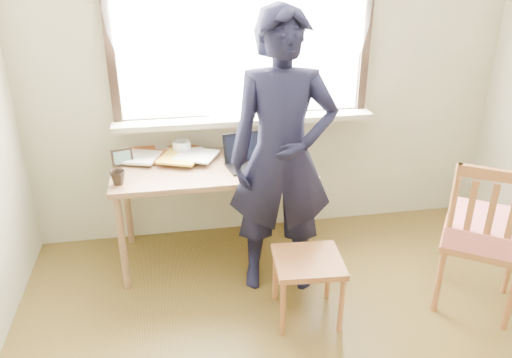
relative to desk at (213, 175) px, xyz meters
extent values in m
cube|color=#B6B192|center=(0.47, 0.37, 0.67)|extent=(3.50, 0.02, 2.60)
cube|color=white|center=(0.27, 0.35, 0.97)|extent=(1.70, 0.01, 1.30)
cube|color=black|center=(0.27, 0.34, 0.29)|extent=(1.82, 0.06, 0.06)
cube|color=black|center=(-0.61, 0.34, 0.97)|extent=(0.06, 0.06, 1.30)
cube|color=black|center=(1.15, 0.34, 0.97)|extent=(0.06, 0.06, 1.30)
cube|color=#B6B192|center=(0.27, 0.27, 0.30)|extent=(1.85, 0.20, 0.04)
cube|color=white|center=(0.27, 0.28, 1.07)|extent=(1.95, 0.02, 1.65)
cube|color=#856142|center=(0.00, 0.00, 0.05)|extent=(1.32, 0.66, 0.04)
cylinder|color=#856142|center=(-0.61, -0.28, -0.30)|extent=(0.05, 0.05, 0.67)
cylinder|color=#856142|center=(-0.61, 0.28, -0.30)|extent=(0.05, 0.05, 0.67)
cylinder|color=#856142|center=(0.61, -0.28, -0.30)|extent=(0.05, 0.05, 0.67)
cylinder|color=#856142|center=(0.61, 0.28, -0.30)|extent=(0.05, 0.05, 0.67)
cube|color=black|center=(0.25, -0.08, 0.08)|extent=(0.33, 0.26, 0.02)
cube|color=black|center=(0.23, 0.03, 0.18)|extent=(0.31, 0.11, 0.20)
cube|color=black|center=(0.23, 0.03, 0.18)|extent=(0.27, 0.09, 0.16)
cube|color=black|center=(0.25, -0.09, 0.08)|extent=(0.28, 0.17, 0.00)
imported|color=white|center=(-0.19, 0.23, 0.13)|extent=(0.17, 0.17, 0.10)
imported|color=black|center=(-0.60, -0.19, 0.12)|extent=(0.11, 0.11, 0.09)
ellipsoid|color=black|center=(0.47, -0.10, 0.09)|extent=(0.10, 0.07, 0.04)
cube|color=white|center=(-0.46, 0.30, 0.08)|extent=(0.32, 0.32, 0.02)
cube|color=white|center=(-0.38, 0.15, 0.09)|extent=(0.27, 0.27, 0.02)
cube|color=white|center=(-0.11, 0.17, 0.09)|extent=(0.29, 0.30, 0.02)
cube|color=white|center=(-0.20, 0.24, 0.09)|extent=(0.26, 0.30, 0.01)
cube|color=white|center=(0.03, 0.07, 0.10)|extent=(0.39, 0.38, 0.02)
cube|color=white|center=(-0.35, 0.09, 0.10)|extent=(0.26, 0.28, 0.01)
cube|color=white|center=(-0.42, 0.23, 0.11)|extent=(0.22, 0.26, 0.02)
cube|color=gold|center=(0.04, 0.16, 0.10)|extent=(0.24, 0.23, 0.00)
cube|color=gold|center=(-0.46, 0.07, 0.11)|extent=(0.28, 0.27, 0.01)
imported|color=white|center=(-0.42, 0.18, 0.09)|extent=(0.32, 0.34, 0.03)
imported|color=white|center=(0.47, 0.25, 0.08)|extent=(0.23, 0.28, 0.02)
cube|color=black|center=(-0.59, 0.10, 0.13)|extent=(0.14, 0.05, 0.11)
cube|color=#397032|center=(-0.59, 0.10, 0.13)|extent=(0.11, 0.03, 0.08)
cube|color=#A06134|center=(0.47, -0.76, -0.25)|extent=(0.42, 0.40, 0.04)
cylinder|color=#A06134|center=(0.29, -0.90, -0.45)|extent=(0.03, 0.03, 0.36)
cylinder|color=#A06134|center=(0.32, -0.58, -0.45)|extent=(0.03, 0.03, 0.36)
cylinder|color=#A06134|center=(0.63, -0.93, -0.45)|extent=(0.03, 0.03, 0.36)
cylinder|color=#A06134|center=(0.65, -0.61, -0.45)|extent=(0.03, 0.03, 0.36)
cube|color=#A06134|center=(1.53, -0.82, -0.19)|extent=(0.63, 0.62, 0.04)
cylinder|color=#A06134|center=(1.80, -0.78, -0.42)|extent=(0.04, 0.04, 0.43)
cylinder|color=#A06134|center=(1.59, -1.09, -0.42)|extent=(0.04, 0.04, 0.43)
cylinder|color=#A06134|center=(1.48, -0.55, -0.42)|extent=(0.04, 0.04, 0.43)
cylinder|color=#A06134|center=(1.26, -0.86, -0.42)|extent=(0.04, 0.04, 0.43)
cylinder|color=#A06134|center=(1.26, -0.87, 0.09)|extent=(0.04, 0.04, 0.52)
cube|color=#A06134|center=(1.42, -0.98, 0.32)|extent=(0.36, 0.27, 0.06)
cube|color=#A06134|center=(1.51, -1.04, 0.06)|extent=(0.04, 0.04, 0.42)
cube|color=#A06134|center=(1.42, -0.98, 0.06)|extent=(0.04, 0.04, 0.42)
cube|color=#A06134|center=(1.33, -0.92, 0.06)|extent=(0.04, 0.04, 0.42)
cube|color=red|center=(1.53, -0.82, -0.10)|extent=(0.61, 0.61, 0.14)
imported|color=black|center=(0.39, -0.38, 0.25)|extent=(0.70, 0.51, 1.78)
camera|label=1|loc=(-0.26, -3.09, 1.40)|focal=35.00mm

